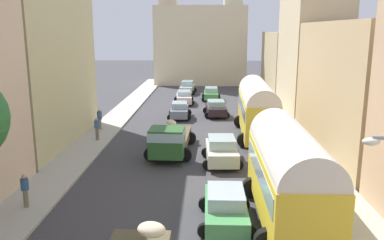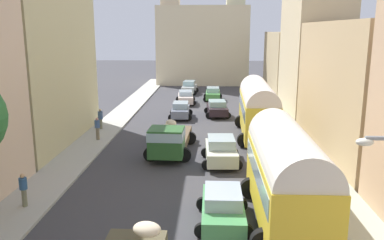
{
  "view_description": "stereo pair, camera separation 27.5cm",
  "coord_description": "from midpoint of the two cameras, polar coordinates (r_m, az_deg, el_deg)",
  "views": [
    {
      "loc": [
        0.96,
        -2.78,
        7.98
      ],
      "look_at": [
        0.0,
        23.8,
        1.99
      ],
      "focal_mm": 37.63,
      "sensor_mm": 36.0,
      "label": 1
    },
    {
      "loc": [
        1.24,
        -2.77,
        7.98
      ],
      "look_at": [
        0.0,
        23.8,
        1.99
      ],
      "focal_mm": 37.63,
      "sensor_mm": 36.0,
      "label": 2
    }
  ],
  "objects": [
    {
      "name": "ground_plane",
      "position": [
        30.84,
        -0.04,
        -2.3
      ],
      "size": [
        154.0,
        154.0,
        0.0
      ],
      "primitive_type": "plane",
      "color": "#3C3B3F"
    },
    {
      "name": "sidewalk_left",
      "position": [
        31.92,
        -13.17,
        -2.0
      ],
      "size": [
        2.5,
        70.0,
        0.14
      ],
      "primitive_type": "cube",
      "color": "#AAA99E",
      "rests_on": "ground"
    },
    {
      "name": "sidewalk_right",
      "position": [
        31.41,
        13.31,
        -2.24
      ],
      "size": [
        2.5,
        70.0,
        0.14
      ],
      "primitive_type": "cube",
      "color": "#A9AE9B",
      "rests_on": "ground"
    },
    {
      "name": "building_left_2",
      "position": [
        30.06,
        -21.42,
        9.09
      ],
      "size": [
        4.94,
        12.8,
        13.02
      ],
      "color": "#C8BC89",
      "rests_on": "ground"
    },
    {
      "name": "building_right_2",
      "position": [
        28.46,
        22.74,
        4.18
      ],
      "size": [
        5.24,
        14.25,
        8.5
      ],
      "color": "tan",
      "rests_on": "ground"
    },
    {
      "name": "building_right_3",
      "position": [
        39.97,
        16.43,
        9.71
      ],
      "size": [
        4.69,
        9.57,
        12.51
      ],
      "color": "#CCB68D",
      "rests_on": "ground"
    },
    {
      "name": "building_right_4",
      "position": [
        51.25,
        13.53,
        7.72
      ],
      "size": [
        5.35,
        12.13,
        7.69
      ],
      "color": "tan",
      "rests_on": "ground"
    },
    {
      "name": "distant_church",
      "position": [
        61.16,
        1.06,
        11.36
      ],
      "size": [
        13.3,
        7.66,
        19.92
      ],
      "color": "beige",
      "rests_on": "ground"
    },
    {
      "name": "parked_bus_0",
      "position": [
        17.1,
        13.07,
        -7.03
      ],
      "size": [
        3.32,
        8.17,
        4.17
      ],
      "color": "yellow",
      "rests_on": "ground"
    },
    {
      "name": "parked_bus_1",
      "position": [
        30.59,
        8.97,
        1.96
      ],
      "size": [
        3.37,
        9.44,
        4.23
      ],
      "color": "gold",
      "rests_on": "ground"
    },
    {
      "name": "cargo_truck_1",
      "position": [
        25.94,
        -3.43,
        -2.61
      ],
      "size": [
        3.13,
        6.74,
        2.17
      ],
      "color": "#2A5A2A",
      "rests_on": "ground"
    },
    {
      "name": "car_0",
      "position": [
        37.0,
        -1.99,
        1.41
      ],
      "size": [
        2.19,
        3.75,
        1.48
      ],
      "color": "slate",
      "rests_on": "ground"
    },
    {
      "name": "car_1",
      "position": [
        44.22,
        -1.33,
        3.26
      ],
      "size": [
        2.37,
        4.26,
        1.43
      ],
      "color": "beige",
      "rests_on": "ground"
    },
    {
      "name": "car_2",
      "position": [
        51.24,
        -0.82,
        4.65
      ],
      "size": [
        2.32,
        4.07,
        1.64
      ],
      "color": "silver",
      "rests_on": "ground"
    },
    {
      "name": "car_3",
      "position": [
        17.24,
        4.31,
        -12.14
      ],
      "size": [
        2.32,
        4.01,
        1.49
      ],
      "color": "#4B9857",
      "rests_on": "ground"
    },
    {
      "name": "car_4",
      "position": [
        24.56,
        3.88,
        -4.31
      ],
      "size": [
        2.49,
        3.93,
        1.63
      ],
      "color": "beige",
      "rests_on": "ground"
    },
    {
      "name": "car_5",
      "position": [
        37.97,
        3.21,
        1.69
      ],
      "size": [
        2.5,
        3.85,
        1.47
      ],
      "color": "#2D1F27",
      "rests_on": "ground"
    },
    {
      "name": "car_6",
      "position": [
        46.5,
        2.56,
        3.74
      ],
      "size": [
        2.21,
        3.84,
        1.49
      ],
      "color": "#4B9548",
      "rests_on": "ground"
    },
    {
      "name": "pedestrian_0",
      "position": [
        29.91,
        -13.59,
        -1.14
      ],
      "size": [
        0.39,
        0.39,
        1.78
      ],
      "color": "#746751",
      "rests_on": "ground"
    },
    {
      "name": "pedestrian_1",
      "position": [
        19.82,
        -22.95,
        -9.08
      ],
      "size": [
        0.46,
        0.46,
        1.7
      ],
      "color": "#6F6E53",
      "rests_on": "ground"
    },
    {
      "name": "pedestrian_2",
      "position": [
        33.17,
        -13.2,
        0.22
      ],
      "size": [
        0.48,
        0.48,
        1.78
      ],
      "color": "#6D6D55",
      "rests_on": "ground"
    }
  ]
}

